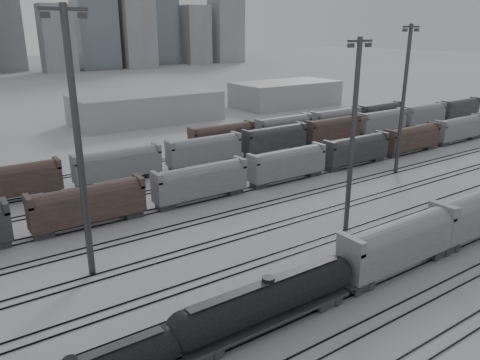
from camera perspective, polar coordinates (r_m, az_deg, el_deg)
ground at (r=55.81m, az=20.83°, el=-10.10°), size 900.00×900.00×0.00m
tracks at (r=65.96m, az=8.44°, el=-4.54°), size 220.00×71.50×0.16m
tank_car_b at (r=41.87m, az=3.41°, el=-14.41°), size 19.42×3.24×4.80m
hopper_car_a at (r=53.11m, az=19.01°, el=-7.01°), size 16.35×3.25×5.85m
hopper_car_b at (r=65.19m, az=27.10°, el=-3.30°), size 16.68×3.31×5.97m
light_mast_b at (r=48.74m, az=-19.14°, el=4.39°), size 4.39×0.70×27.41m
light_mast_c at (r=59.13m, az=13.60°, el=5.51°), size 3.88×0.62×24.28m
light_mast_d at (r=87.41m, az=19.32°, el=9.54°), size 4.14×0.66×25.87m
bg_string_near at (r=80.31m, az=5.76°, el=1.78°), size 151.00×3.00×5.60m
bg_string_mid at (r=98.40m, az=4.25°, el=4.88°), size 151.00×3.00×5.60m
bg_string_far at (r=115.53m, az=8.61°, el=6.71°), size 66.00×3.00×5.60m
warehouse_mid at (r=134.04m, az=-11.27°, el=8.65°), size 40.00×18.00×8.00m
warehouse_right at (r=160.20m, az=5.59°, el=10.42°), size 35.00×18.00×8.00m
skyline at (r=311.36m, az=-26.02°, el=18.16°), size 316.00×22.40×95.00m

